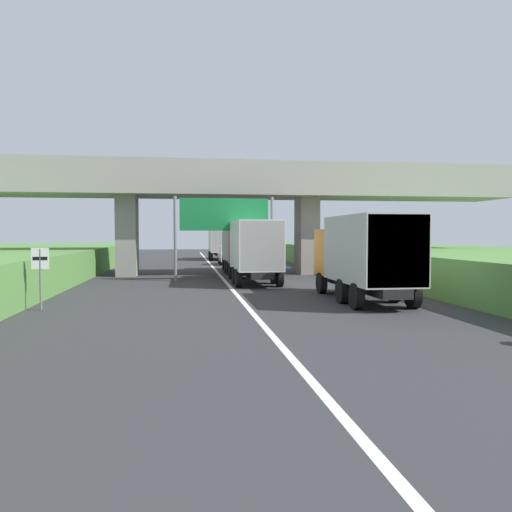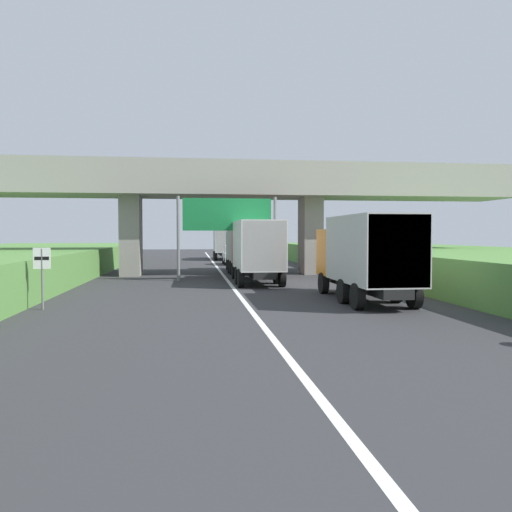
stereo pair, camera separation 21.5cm
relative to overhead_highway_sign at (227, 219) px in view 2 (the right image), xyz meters
name	(u,v)px [view 2 (the right image)]	position (x,y,z in m)	size (l,w,h in m)	color
lane_centre_stripe	(232,286)	(0.00, -3.52, -3.59)	(0.20, 103.37, 0.01)	white
overpass_bridge	(223,192)	(0.00, 4.40, 1.97)	(40.00, 4.80, 7.43)	#9E998E
overhead_highway_sign	(227,219)	(0.00, 0.00, 0.00)	(5.88, 0.18, 4.93)	slate
speed_limit_sign	(42,269)	(-7.40, -10.86, -2.12)	(0.60, 0.08, 2.23)	slate
truck_green	(244,245)	(1.66, 6.25, -1.66)	(2.44, 7.30, 3.44)	black
truck_orange	(365,254)	(4.87, -10.05, -1.66)	(2.44, 7.30, 3.44)	black
truck_blue	(225,242)	(1.47, 25.29, -1.66)	(2.44, 7.30, 3.44)	black
truck_red	(256,248)	(1.47, -1.79, -1.66)	(2.44, 7.30, 3.44)	black
car_white	(233,255)	(1.66, 15.86, -2.74)	(1.86, 4.10, 1.72)	silver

